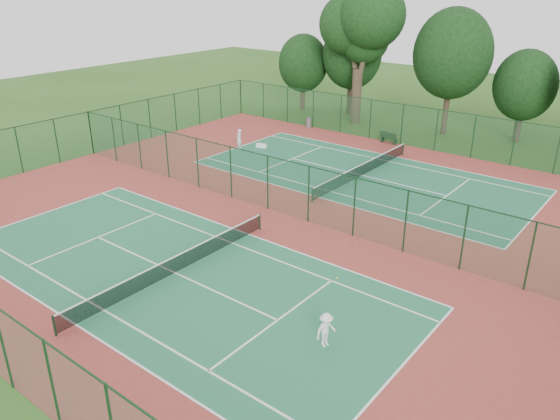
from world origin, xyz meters
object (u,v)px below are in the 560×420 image
object	(u,v)px
player_near	(326,330)
kit_bag	(261,146)
trash_bin	(309,123)
bench	(389,138)
player_far	(239,139)
big_tree	(362,24)

from	to	relation	value
player_near	kit_bag	size ratio (longest dim) A/B	1.65
trash_bin	bench	size ratio (longest dim) A/B	0.57
player_far	big_tree	size ratio (longest dim) A/B	0.13
player_near	big_tree	xyz separation A→B (m)	(-17.27, 31.23, 8.48)
player_near	bench	distance (m)	29.00
player_near	bench	world-z (taller)	player_near
player_near	trash_bin	size ratio (longest dim) A/B	1.52
player_near	big_tree	size ratio (longest dim) A/B	0.11
trash_bin	player_near	bearing A→B (deg)	-53.37
player_near	kit_bag	bearing A→B (deg)	60.66
player_near	big_tree	distance (m)	36.68
kit_bag	player_near	bearing A→B (deg)	-57.81
kit_bag	big_tree	distance (m)	15.40
player_near	bench	size ratio (longest dim) A/B	0.87
big_tree	player_near	bearing A→B (deg)	-61.06
bench	big_tree	world-z (taller)	big_tree
player_near	big_tree	world-z (taller)	big_tree
player_far	trash_bin	xyz separation A→B (m)	(0.42, 9.38, -0.39)
player_near	trash_bin	distance (m)	33.36
trash_bin	big_tree	bearing A→B (deg)	59.49
player_near	trash_bin	xyz separation A→B (m)	(-19.90, 26.77, -0.26)
player_far	kit_bag	distance (m)	2.03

